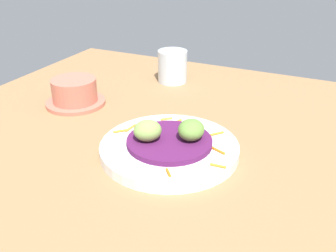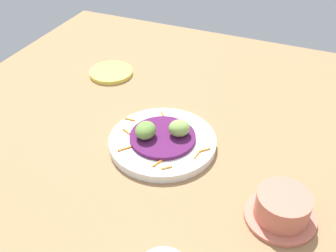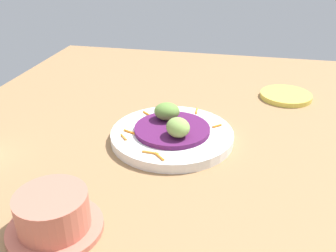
% 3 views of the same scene
% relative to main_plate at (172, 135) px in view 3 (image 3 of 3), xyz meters
% --- Properties ---
extents(table_surface, '(1.10, 1.10, 0.02)m').
position_rel_main_plate_xyz_m(table_surface, '(0.04, -0.06, -0.02)').
color(table_surface, '#936D47').
rests_on(table_surface, ground).
extents(main_plate, '(0.23, 0.23, 0.02)m').
position_rel_main_plate_xyz_m(main_plate, '(0.00, 0.00, 0.00)').
color(main_plate, white).
rests_on(main_plate, table_surface).
extents(cabbage_bed, '(0.14, 0.14, 0.01)m').
position_rel_main_plate_xyz_m(cabbage_bed, '(0.00, 0.00, 0.01)').
color(cabbage_bed, '#51194C').
rests_on(cabbage_bed, main_plate).
extents(carrot_garnish, '(0.22, 0.18, 0.00)m').
position_rel_main_plate_xyz_m(carrot_garnish, '(0.00, 0.02, 0.01)').
color(carrot_garnish, orange).
rests_on(carrot_garnish, main_plate).
extents(guac_scoop_left, '(0.05, 0.05, 0.03)m').
position_rel_main_plate_xyz_m(guac_scoop_left, '(0.03, 0.02, 0.03)').
color(guac_scoop_left, olive).
rests_on(guac_scoop_left, cabbage_bed).
extents(guac_scoop_center, '(0.06, 0.06, 0.03)m').
position_rel_main_plate_xyz_m(guac_scoop_center, '(-0.03, -0.02, 0.04)').
color(guac_scoop_center, '#84A851').
rests_on(guac_scoop_center, cabbage_bed).
extents(side_plate_small, '(0.12, 0.12, 0.01)m').
position_rel_main_plate_xyz_m(side_plate_small, '(0.26, -0.23, -0.00)').
color(side_plate_small, '#E0CC4C').
rests_on(side_plate_small, table_surface).
extents(terracotta_bowl, '(0.13, 0.13, 0.06)m').
position_rel_main_plate_xyz_m(terracotta_bowl, '(-0.27, 0.10, 0.02)').
color(terracotta_bowl, '#C66B56').
rests_on(terracotta_bowl, table_surface).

